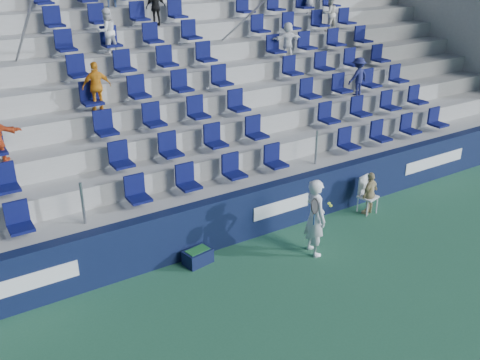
{
  "coord_description": "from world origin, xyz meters",
  "views": [
    {
      "loc": [
        -5.46,
        -6.13,
        6.34
      ],
      "look_at": [
        0.2,
        2.8,
        1.7
      ],
      "focal_mm": 40.0,
      "sensor_mm": 36.0,
      "label": 1
    }
  ],
  "objects": [
    {
      "name": "line_judge_chair",
      "position": [
        3.93,
        2.65,
        0.55
      ],
      "size": [
        0.51,
        0.52,
        0.97
      ],
      "color": "white",
      "rests_on": "ground"
    },
    {
      "name": "ground",
      "position": [
        0.0,
        0.0,
        0.0
      ],
      "size": [
        70.0,
        70.0,
        0.0
      ],
      "primitive_type": "plane",
      "color": "#2B6544",
      "rests_on": "ground"
    },
    {
      "name": "line_judge",
      "position": [
        3.93,
        2.5,
        0.57
      ],
      "size": [
        0.72,
        0.45,
        1.14
      ],
      "primitive_type": "imported",
      "rotation": [
        0.0,
        0.0,
        3.43
      ],
      "color": "tan",
      "rests_on": "ground"
    },
    {
      "name": "sponsor_wall",
      "position": [
        0.0,
        3.15,
        0.6
      ],
      "size": [
        24.0,
        0.32,
        1.2
      ],
      "color": "#0F1839",
      "rests_on": "ground"
    },
    {
      "name": "ball_bin",
      "position": [
        -0.92,
        2.75,
        0.18
      ],
      "size": [
        0.65,
        0.48,
        0.34
      ],
      "color": "#0E1636",
      "rests_on": "ground"
    },
    {
      "name": "tennis_player",
      "position": [
        1.49,
        1.75,
        0.9
      ],
      "size": [
        0.69,
        0.72,
        1.79
      ],
      "color": "white",
      "rests_on": "ground"
    },
    {
      "name": "grandstand",
      "position": [
        -0.0,
        8.24,
        2.14
      ],
      "size": [
        24.0,
        8.17,
        6.63
      ],
      "color": "#A5A5A0",
      "rests_on": "ground"
    }
  ]
}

